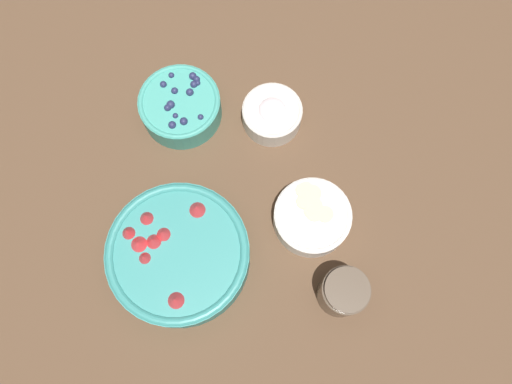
{
  "coord_description": "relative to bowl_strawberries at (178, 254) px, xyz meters",
  "views": [
    {
      "loc": [
        0.28,
        -0.03,
        0.9
      ],
      "look_at": [
        0.04,
        0.05,
        0.04
      ],
      "focal_mm": 35.0,
      "sensor_mm": 36.0,
      "label": 1
    }
  ],
  "objects": [
    {
      "name": "bowl_strawberries",
      "position": [
        0.0,
        0.0,
        0.0
      ],
      "size": [
        0.25,
        0.25,
        0.09
      ],
      "color": "teal",
      "rests_on": "ground_plane"
    },
    {
      "name": "jar_chocolate",
      "position": [
        0.14,
        0.25,
        0.0
      ],
      "size": [
        0.08,
        0.08,
        0.09
      ],
      "color": "brown",
      "rests_on": "ground_plane"
    },
    {
      "name": "bowl_blueberries",
      "position": [
        -0.28,
        0.07,
        -0.01
      ],
      "size": [
        0.15,
        0.15,
        0.06
      ],
      "color": "#47AD9E",
      "rests_on": "ground_plane"
    },
    {
      "name": "bowl_bananas",
      "position": [
        0.0,
        0.24,
        -0.01
      ],
      "size": [
        0.14,
        0.14,
        0.05
      ],
      "color": "white",
      "rests_on": "ground_plane"
    },
    {
      "name": "bowl_cream",
      "position": [
        -0.21,
        0.24,
        -0.01
      ],
      "size": [
        0.11,
        0.11,
        0.06
      ],
      "color": "silver",
      "rests_on": "ground_plane"
    },
    {
      "name": "ground_plane",
      "position": [
        -0.11,
        0.12,
        -0.04
      ],
      "size": [
        4.0,
        4.0,
        0.0
      ],
      "primitive_type": "plane",
      "color": "brown"
    }
  ]
}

